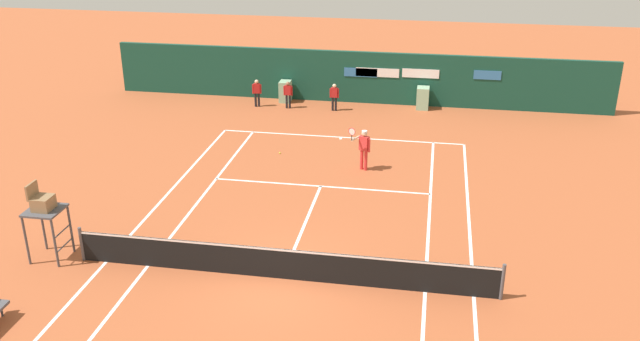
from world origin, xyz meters
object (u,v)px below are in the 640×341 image
Objects in this scene: umpire_chair at (44,209)px; player_on_baseline at (364,146)px; ball_kid_right_post at (288,93)px; ball_kid_left_post at (334,95)px; tennis_ball_mid_court at (280,153)px; ball_kid_centre_post at (257,91)px.

player_on_baseline is at bearing 134.70° from umpire_chair.
ball_kid_right_post is at bearing -32.66° from player_on_baseline.
ball_kid_left_post is 6.28m from tennis_ball_mid_court.
ball_kid_left_post is (2.30, 0.00, -0.00)m from ball_kid_right_post.
ball_kid_left_post is 3.88m from ball_kid_centre_post.
umpire_chair reaches higher than ball_kid_left_post.
player_on_baseline reaches higher than ball_kid_left_post.
ball_kid_right_post is at bearing 99.13° from tennis_ball_mid_court.
ball_kid_right_post reaches higher than ball_kid_left_post.
ball_kid_centre_post reaches higher than tennis_ball_mid_court.
ball_kid_right_post reaches higher than tennis_ball_mid_court.
ball_kid_centre_post is at bearing 171.77° from umpire_chair.
umpire_chair is 15.92m from ball_kid_right_post.
umpire_chair reaches higher than player_on_baseline.
player_on_baseline is at bearing -16.83° from tennis_ball_mid_court.
umpire_chair is at bearing 69.68° from player_on_baseline.
ball_kid_centre_post reaches higher than ball_kid_left_post.
ball_kid_centre_post is (2.23, 15.44, -0.82)m from umpire_chair.
umpire_chair reaches higher than ball_kid_right_post.
tennis_ball_mid_court is at bearing 77.00° from ball_kid_left_post.
ball_kid_centre_post is at bearing -1.40° from ball_kid_right_post.
ball_kid_left_post is (6.12, 15.44, -0.83)m from umpire_chair.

